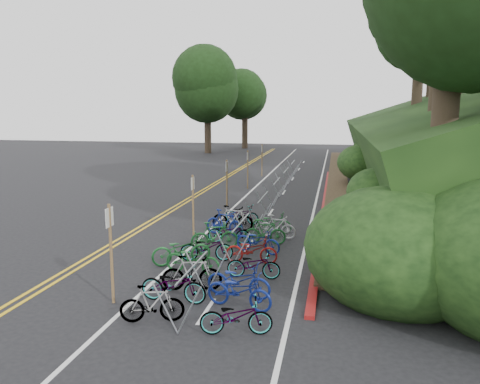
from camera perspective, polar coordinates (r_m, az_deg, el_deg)
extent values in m
plane|color=black|center=(15.07, -13.61, -9.91)|extent=(120.00, 120.00, 0.00)
cube|color=gold|center=(24.78, -8.34, -1.94)|extent=(0.12, 80.00, 0.01)
cube|color=gold|center=(24.68, -7.69, -1.97)|extent=(0.12, 80.00, 0.01)
cube|color=silver|center=(23.91, -1.22, -2.27)|extent=(0.12, 80.00, 0.01)
cube|color=silver|center=(23.36, 8.89, -2.68)|extent=(0.12, 80.00, 0.01)
cube|color=silver|center=(12.30, -4.13, -14.26)|extent=(0.10, 1.60, 0.01)
cube|color=silver|center=(17.80, 1.12, -6.53)|extent=(0.10, 1.60, 0.01)
cube|color=silver|center=(23.54, 3.78, -2.48)|extent=(0.10, 1.60, 0.01)
cube|color=silver|center=(29.39, 5.37, -0.03)|extent=(0.10, 1.60, 0.01)
cube|color=silver|center=(35.29, 6.44, 1.61)|extent=(0.10, 1.60, 0.01)
cube|color=silver|center=(41.22, 7.20, 2.77)|extent=(0.10, 1.60, 0.01)
cube|color=silver|center=(47.16, 7.77, 3.65)|extent=(0.10, 1.60, 0.01)
cube|color=maroon|center=(25.29, 10.25, -1.65)|extent=(0.25, 28.00, 0.10)
cube|color=black|center=(35.62, 23.51, 5.46)|extent=(12.32, 44.00, 9.11)
cube|color=#382819|center=(35.14, 11.81, 1.55)|extent=(1.40, 44.00, 0.16)
ellipsoid|color=#284C19|center=(16.32, 14.83, -4.61)|extent=(2.00, 2.80, 1.60)
ellipsoid|color=#284C19|center=(21.16, 16.33, 0.00)|extent=(2.60, 3.64, 2.08)
ellipsoid|color=#284C19|center=(27.13, 17.90, 2.95)|extent=(2.20, 3.08, 1.76)
ellipsoid|color=#284C19|center=(33.02, 14.34, 3.52)|extent=(3.00, 4.20, 2.40)
ellipsoid|color=#284C19|center=(39.00, 14.98, 4.66)|extent=(2.40, 3.36, 1.92)
ellipsoid|color=#284C19|center=(43.03, 16.46, 5.96)|extent=(2.80, 3.92, 2.24)
ellipsoid|color=#284C19|center=(19.26, 13.74, -2.80)|extent=(1.80, 2.52, 1.44)
ellipsoid|color=#284C19|center=(31.12, 18.64, 4.87)|extent=(3.20, 4.48, 2.56)
ellipsoid|color=black|center=(13.95, 18.71, -6.55)|extent=(5.28, 6.16, 3.52)
cylinder|color=#2D2319|center=(16.17, 23.50, 5.67)|extent=(0.81, 0.81, 5.75)
cylinder|color=#2D2319|center=(25.27, 22.98, 10.88)|extent=(0.85, 0.85, 6.63)
cylinder|color=#2D2319|center=(33.66, 24.70, 12.26)|extent=(0.90, 0.90, 7.52)
cylinder|color=#2D2319|center=(41.29, 20.72, 10.43)|extent=(0.83, 0.83, 6.19)
ellipsoid|color=black|center=(41.78, 21.21, 18.08)|extent=(8.25, 8.25, 7.84)
cylinder|color=#2D2319|center=(49.62, 22.26, 11.45)|extent=(0.88, 0.88, 7.07)
ellipsoid|color=black|center=(50.31, 22.76, 18.84)|extent=(9.82, 9.82, 9.33)
cylinder|color=#2D2319|center=(56.90, -3.95, 7.66)|extent=(0.81, 0.81, 5.75)
ellipsoid|color=black|center=(56.94, -4.02, 12.92)|extent=(7.86, 7.86, 7.47)
cylinder|color=#2D2319|center=(64.01, 0.59, 7.72)|extent=(0.78, 0.78, 5.31)
ellipsoid|color=black|center=(64.01, 0.60, 11.94)|extent=(6.88, 6.88, 6.53)
cylinder|color=gray|center=(11.81, -5.79, -9.09)|extent=(0.05, 2.62, 0.05)
cylinder|color=gray|center=(11.05, -9.08, -13.87)|extent=(0.60, 0.04, 1.18)
cylinder|color=gray|center=(10.88, -6.23, -14.20)|extent=(0.60, 0.04, 1.18)
cylinder|color=gray|center=(13.18, -5.34, -9.81)|extent=(0.60, 0.04, 1.18)
cylinder|color=gray|center=(13.03, -2.95, -10.00)|extent=(0.60, 0.04, 1.18)
cylinder|color=gray|center=(16.57, 0.16, -3.67)|extent=(0.05, 3.00, 0.05)
cylinder|color=gray|center=(15.46, -1.90, -6.88)|extent=(0.58, 0.04, 1.13)
cylinder|color=gray|center=(15.34, 0.15, -7.00)|extent=(0.58, 0.04, 1.13)
cylinder|color=gray|center=(18.09, 0.17, -4.38)|extent=(0.58, 0.04, 1.13)
cylinder|color=gray|center=(18.00, 1.93, -4.47)|extent=(0.58, 0.04, 1.13)
cylinder|color=gray|center=(21.39, 2.81, -0.60)|extent=(0.05, 3.00, 0.05)
cylinder|color=gray|center=(20.20, 1.41, -2.88)|extent=(0.58, 0.04, 1.13)
cylinder|color=gray|center=(20.11, 2.98, -2.95)|extent=(0.58, 0.04, 1.13)
cylinder|color=gray|center=(22.90, 2.65, -1.36)|extent=(0.58, 0.04, 1.13)
cylinder|color=gray|center=(22.82, 4.04, -1.42)|extent=(0.58, 0.04, 1.13)
cylinder|color=gray|center=(26.28, 4.48, 1.34)|extent=(0.05, 3.00, 0.05)
cylinder|color=gray|center=(25.04, 3.43, -0.40)|extent=(0.58, 0.04, 1.13)
cylinder|color=gray|center=(24.97, 4.70, -0.45)|extent=(0.58, 0.04, 1.13)
cylinder|color=gray|center=(27.77, 4.25, 0.60)|extent=(0.58, 0.04, 1.13)
cylinder|color=gray|center=(27.71, 5.40, 0.56)|extent=(0.58, 0.04, 1.13)
cylinder|color=gray|center=(31.20, 5.63, 2.67)|extent=(0.05, 3.00, 0.05)
cylinder|color=gray|center=(29.93, 4.79, 1.26)|extent=(0.58, 0.04, 1.13)
cylinder|color=gray|center=(29.87, 5.86, 1.23)|extent=(0.58, 0.04, 1.13)
cylinder|color=gray|center=(32.68, 5.38, 1.98)|extent=(0.58, 0.04, 1.13)
cylinder|color=gray|center=(32.63, 6.36, 1.95)|extent=(0.58, 0.04, 1.13)
cylinder|color=gray|center=(36.14, 6.46, 3.63)|extent=(0.05, 3.00, 0.05)
cylinder|color=gray|center=(34.85, 5.77, 2.46)|extent=(0.58, 0.04, 1.13)
cylinder|color=gray|center=(34.80, 6.69, 2.44)|extent=(0.58, 0.04, 1.13)
cylinder|color=gray|center=(37.62, 6.21, 3.00)|extent=(0.58, 0.04, 1.13)
cylinder|color=gray|center=(37.57, 7.06, 2.97)|extent=(0.58, 0.04, 1.13)
cylinder|color=brown|center=(12.74, -15.42, -7.33)|extent=(0.08, 0.08, 2.68)
cube|color=silver|center=(12.49, -15.63, -2.99)|extent=(0.02, 0.40, 0.50)
cylinder|color=brown|center=(19.03, -5.74, -1.64)|extent=(0.08, 0.08, 2.50)
cube|color=silver|center=(18.87, -5.79, 1.04)|extent=(0.02, 0.40, 0.50)
cylinder|color=brown|center=(24.73, -1.62, 1.07)|extent=(0.08, 0.08, 2.50)
cube|color=silver|center=(24.61, -1.63, 3.14)|extent=(0.02, 0.40, 0.50)
cylinder|color=brown|center=(30.55, 0.95, 2.75)|extent=(0.08, 0.08, 2.50)
cube|color=silver|center=(30.45, 0.95, 4.43)|extent=(0.02, 0.40, 0.50)
cylinder|color=brown|center=(36.42, 2.69, 3.89)|extent=(0.08, 0.08, 2.50)
cube|color=silver|center=(36.34, 2.70, 5.30)|extent=(0.02, 0.40, 0.50)
imported|color=#144C1E|center=(15.65, -7.18, -6.97)|extent=(1.55, 2.05, 1.03)
imported|color=slate|center=(11.71, -10.68, -13.23)|extent=(0.84, 1.62, 0.94)
imported|color=slate|center=(10.95, -0.48, -14.91)|extent=(0.90, 1.74, 0.87)
imported|color=slate|center=(12.75, -8.10, -11.12)|extent=(0.73, 1.86, 0.96)
imported|color=navy|center=(12.25, -0.11, -11.93)|extent=(1.05, 1.92, 0.95)
imported|color=slate|center=(13.43, -5.90, -9.81)|extent=(0.83, 1.77, 1.03)
imported|color=navy|center=(12.95, -0.16, -10.68)|extent=(0.90, 1.90, 0.96)
imported|color=#144C1E|center=(14.74, -5.77, -8.13)|extent=(0.90, 1.92, 0.97)
imported|color=slate|center=(14.34, 1.67, -8.83)|extent=(0.62, 1.65, 0.86)
imported|color=slate|center=(15.95, -4.09, -6.76)|extent=(0.99, 1.88, 0.94)
imported|color=maroon|center=(15.67, 1.41, -7.09)|extent=(0.65, 1.76, 0.92)
imported|color=#144C1E|center=(17.16, -3.12, -5.36)|extent=(1.10, 1.81, 1.05)
imported|color=navy|center=(16.81, 2.21, -5.93)|extent=(1.09, 1.82, 0.90)
imported|color=slate|center=(17.98, -1.35, -4.93)|extent=(0.59, 1.68, 0.88)
imported|color=#144C1E|center=(17.86, 3.07, -4.91)|extent=(0.54, 1.62, 0.96)
imported|color=navy|center=(19.09, -1.87, -3.76)|extent=(1.09, 1.84, 1.07)
imported|color=#9E9EA3|center=(18.78, 4.54, -4.22)|extent=(0.78, 1.62, 0.94)
imported|color=slate|center=(19.85, -0.93, -3.21)|extent=(0.62, 1.82, 1.08)
imported|color=#144C1E|center=(19.53, 3.90, -3.75)|extent=(0.73, 1.72, 0.88)
imported|color=slate|center=(21.10, 0.22, -2.70)|extent=(0.99, 1.76, 0.88)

